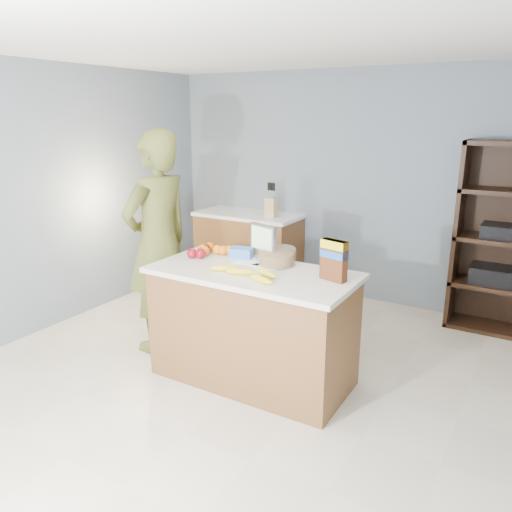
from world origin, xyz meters
The scene contains 15 objects.
floor centered at (0.00, 0.00, 0.00)m, with size 4.50×5.00×0.02m, color beige.
walls centered at (0.00, 0.00, 1.65)m, with size 4.52×5.02×2.51m.
counter_peninsula centered at (0.00, 0.30, 0.42)m, with size 1.56×0.76×0.90m.
back_cabinet centered at (-1.20, 2.20, 0.45)m, with size 1.24×0.62×0.90m.
shelving_unit centered at (1.55, 2.35, 0.86)m, with size 0.90×0.40×1.80m.
person centered at (-1.01, 0.40, 0.96)m, with size 0.70×0.46×1.92m, color #535523.
knife_block centered at (-0.86, 2.14, 1.02)m, with size 0.12×0.10×0.31m.
envelopes centered at (-0.05, 0.43, 0.90)m, with size 0.40×0.22×0.00m.
bananas centered at (0.04, 0.16, 0.92)m, with size 0.58×0.25×0.05m.
apples centered at (-0.57, 0.40, 0.94)m, with size 0.15×0.26×0.08m.
oranges centered at (-0.52, 0.52, 0.94)m, with size 0.30×0.21×0.08m.
blue_carton centered at (-0.26, 0.56, 0.94)m, with size 0.18×0.12×0.08m, color blue.
salad_bowl centered at (0.08, 0.53, 0.96)m, with size 0.30×0.30×0.13m.
tv centered at (-0.09, 0.61, 1.06)m, with size 0.28×0.13×0.28m.
cereal_box centered at (0.60, 0.39, 1.07)m, with size 0.20×0.12×0.29m.
Camera 1 is at (1.84, -2.75, 2.03)m, focal length 35.00 mm.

